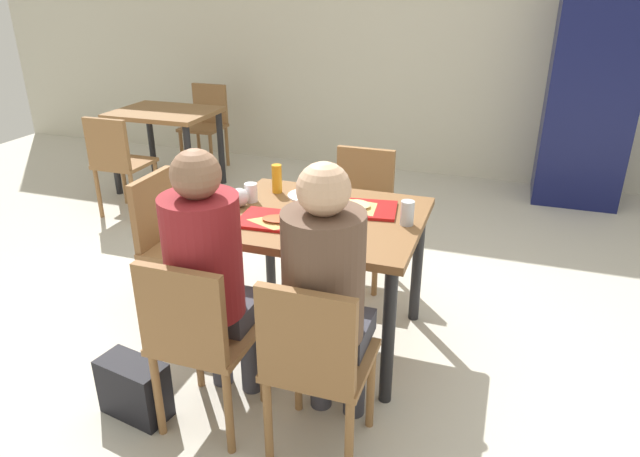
# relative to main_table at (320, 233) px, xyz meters

# --- Properties ---
(ground_plane) EXTENTS (10.00, 10.00, 0.02)m
(ground_plane) POSITION_rel_main_table_xyz_m (0.00, 0.00, -0.66)
(ground_plane) COLOR beige
(back_wall) EXTENTS (10.00, 0.10, 2.80)m
(back_wall) POSITION_rel_main_table_xyz_m (0.00, 3.20, 0.75)
(back_wall) COLOR beige
(back_wall) RESTS_ON ground_plane
(main_table) EXTENTS (1.03, 0.87, 0.75)m
(main_table) POSITION_rel_main_table_xyz_m (0.00, 0.00, 0.00)
(main_table) COLOR brown
(main_table) RESTS_ON ground_plane
(chair_near_left) EXTENTS (0.40, 0.40, 0.85)m
(chair_near_left) POSITION_rel_main_table_xyz_m (-0.26, -0.82, -0.15)
(chair_near_left) COLOR olive
(chair_near_left) RESTS_ON ground_plane
(chair_near_right) EXTENTS (0.40, 0.40, 0.85)m
(chair_near_right) POSITION_rel_main_table_xyz_m (0.26, -0.82, -0.15)
(chair_near_right) COLOR olive
(chair_near_right) RESTS_ON ground_plane
(chair_far_side) EXTENTS (0.40, 0.40, 0.85)m
(chair_far_side) POSITION_rel_main_table_xyz_m (0.00, 0.82, -0.15)
(chair_far_side) COLOR olive
(chair_far_side) RESTS_ON ground_plane
(chair_left_end) EXTENTS (0.40, 0.40, 0.85)m
(chair_left_end) POSITION_rel_main_table_xyz_m (-0.90, 0.00, -0.15)
(chair_left_end) COLOR olive
(chair_left_end) RESTS_ON ground_plane
(person_in_red) EXTENTS (0.32, 0.42, 1.26)m
(person_in_red) POSITION_rel_main_table_xyz_m (-0.26, -0.68, 0.10)
(person_in_red) COLOR #383842
(person_in_red) RESTS_ON ground_plane
(person_in_brown_jacket) EXTENTS (0.32, 0.42, 1.26)m
(person_in_brown_jacket) POSITION_rel_main_table_xyz_m (0.26, -0.68, 0.10)
(person_in_brown_jacket) COLOR #383842
(person_in_brown_jacket) RESTS_ON ground_plane
(tray_red_near) EXTENTS (0.38, 0.28, 0.02)m
(tray_red_near) POSITION_rel_main_table_xyz_m (-0.18, -0.15, 0.11)
(tray_red_near) COLOR #B21414
(tray_red_near) RESTS_ON main_table
(tray_red_far) EXTENTS (0.39, 0.31, 0.02)m
(tray_red_far) POSITION_rel_main_table_xyz_m (0.18, 0.13, 0.11)
(tray_red_far) COLOR #B21414
(tray_red_far) RESTS_ON main_table
(paper_plate_center) EXTENTS (0.22, 0.22, 0.01)m
(paper_plate_center) POSITION_rel_main_table_xyz_m (-0.16, 0.24, 0.11)
(paper_plate_center) COLOR white
(paper_plate_center) RESTS_ON main_table
(paper_plate_near_edge) EXTENTS (0.22, 0.22, 0.01)m
(paper_plate_near_edge) POSITION_rel_main_table_xyz_m (0.16, -0.24, 0.11)
(paper_plate_near_edge) COLOR white
(paper_plate_near_edge) RESTS_ON main_table
(pizza_slice_a) EXTENTS (0.25, 0.18, 0.02)m
(pizza_slice_a) POSITION_rel_main_table_xyz_m (-0.15, -0.18, 0.13)
(pizza_slice_a) COLOR tan
(pizza_slice_a) RESTS_ON tray_red_near
(pizza_slice_b) EXTENTS (0.26, 0.26, 0.02)m
(pizza_slice_b) POSITION_rel_main_table_xyz_m (0.17, 0.13, 0.13)
(pizza_slice_b) COLOR #DBAD60
(pizza_slice_b) RESTS_ON tray_red_far
(plastic_cup_a) EXTENTS (0.07, 0.07, 0.10)m
(plastic_cup_a) POSITION_rel_main_table_xyz_m (-0.03, 0.37, 0.15)
(plastic_cup_a) COLOR white
(plastic_cup_a) RESTS_ON main_table
(plastic_cup_b) EXTENTS (0.07, 0.07, 0.10)m
(plastic_cup_b) POSITION_rel_main_table_xyz_m (0.03, -0.37, 0.15)
(plastic_cup_b) COLOR white
(plastic_cup_b) RESTS_ON main_table
(plastic_cup_c) EXTENTS (0.07, 0.07, 0.10)m
(plastic_cup_c) POSITION_rel_main_table_xyz_m (-0.41, 0.07, 0.15)
(plastic_cup_c) COLOR white
(plastic_cup_c) RESTS_ON main_table
(soda_can) EXTENTS (0.07, 0.07, 0.12)m
(soda_can) POSITION_rel_main_table_xyz_m (0.44, 0.02, 0.16)
(soda_can) COLOR #B7BCC6
(soda_can) RESTS_ON main_table
(condiment_bottle) EXTENTS (0.06, 0.06, 0.16)m
(condiment_bottle) POSITION_rel_main_table_xyz_m (-0.34, 0.24, 0.18)
(condiment_bottle) COLOR orange
(condiment_bottle) RESTS_ON main_table
(foil_bundle) EXTENTS (0.10, 0.10, 0.10)m
(foil_bundle) POSITION_rel_main_table_xyz_m (-0.44, -0.02, 0.15)
(foil_bundle) COLOR silver
(foil_bundle) RESTS_ON main_table
(handbag) EXTENTS (0.34, 0.21, 0.28)m
(handbag) POSITION_rel_main_table_xyz_m (-0.61, -0.84, -0.51)
(handbag) COLOR black
(handbag) RESTS_ON ground_plane
(drink_fridge) EXTENTS (0.70, 0.60, 1.90)m
(drink_fridge) POSITION_rel_main_table_xyz_m (1.46, 2.85, 0.30)
(drink_fridge) COLOR #14194C
(drink_fridge) RESTS_ON ground_plane
(background_table) EXTENTS (0.90, 0.70, 0.75)m
(background_table) POSITION_rel_main_table_xyz_m (-2.14, 1.90, -0.03)
(background_table) COLOR olive
(background_table) RESTS_ON ground_plane
(background_chair_near) EXTENTS (0.40, 0.40, 0.85)m
(background_chair_near) POSITION_rel_main_table_xyz_m (-2.14, 1.17, -0.15)
(background_chair_near) COLOR olive
(background_chair_near) RESTS_ON ground_plane
(background_chair_far) EXTENTS (0.40, 0.40, 0.85)m
(background_chair_far) POSITION_rel_main_table_xyz_m (-2.14, 2.63, -0.15)
(background_chair_far) COLOR olive
(background_chair_far) RESTS_ON ground_plane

